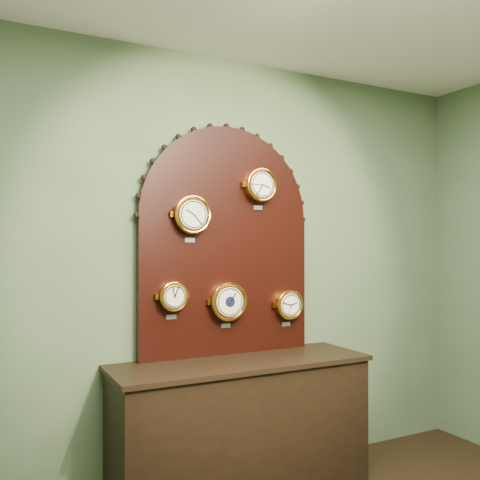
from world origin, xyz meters
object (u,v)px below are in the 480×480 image
roman_clock (192,215)px  hygrometer (173,296)px  barometer (228,301)px  shop_counter (241,429)px  arabic_clock (260,185)px  tide_clock (289,305)px  display_board (226,233)px

roman_clock → hygrometer: 0.52m
barometer → hygrometer: bearing=179.7°
shop_counter → hygrometer: (-0.40, 0.15, 0.83)m
shop_counter → arabic_clock: (0.22, 0.15, 1.55)m
tide_clock → arabic_clock: bearing=-179.8°
display_board → tide_clock: bearing=-8.5°
shop_counter → display_board: display_board is taller
display_board → barometer: 0.45m
barometer → tide_clock: bearing=0.2°
hygrometer → tide_clock: 0.84m
shop_counter → roman_clock: bearing=150.6°
display_board → roman_clock: bearing=-166.1°
tide_clock → shop_counter: bearing=-160.9°
display_board → barometer: bearing=-106.4°
barometer → display_board: bearing=73.6°
display_board → arabic_clock: 0.40m
roman_clock → arabic_clock: arabic_clock is taller
barometer → arabic_clock: bearing=0.2°
display_board → hygrometer: 0.56m
roman_clock → barometer: (0.25, -0.00, -0.56)m
display_board → hygrometer: display_board is taller
display_board → barometer: (-0.02, -0.07, -0.44)m
roman_clock → hygrometer: size_ratio=1.24×
arabic_clock → hygrometer: bearing=179.9°
shop_counter → roman_clock: size_ratio=5.39×
display_board → arabic_clock: size_ratio=5.49×
arabic_clock → barometer: size_ratio=0.92×
roman_clock → arabic_clock: 0.54m
roman_clock → tide_clock: bearing=0.1°
shop_counter → tide_clock: bearing=19.1°
display_board → tide_clock: display_board is taller
display_board → arabic_clock: bearing=-16.8°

